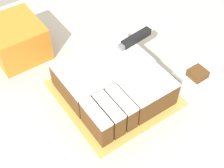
# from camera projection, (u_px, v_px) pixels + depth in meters

# --- Properties ---
(countertop) EXTENTS (1.40, 1.10, 0.90)m
(countertop) POSITION_uv_depth(u_px,v_px,m) (103.00, 152.00, 1.31)
(countertop) COLOR beige
(countertop) RESTS_ON ground_plane
(cake_board) EXTENTS (0.30, 0.32, 0.01)m
(cake_board) POSITION_uv_depth(u_px,v_px,m) (112.00, 94.00, 0.93)
(cake_board) COLOR gold
(cake_board) RESTS_ON countertop
(cake) EXTENTS (0.26, 0.28, 0.08)m
(cake) POSITION_uv_depth(u_px,v_px,m) (112.00, 83.00, 0.90)
(cake) COLOR brown
(cake) RESTS_ON cake_board
(knife) EXTENTS (0.28, 0.05, 0.02)m
(knife) POSITION_uv_depth(u_px,v_px,m) (130.00, 41.00, 0.95)
(knife) COLOR silver
(knife) RESTS_ON cake
(paper_napkin) EXTENTS (0.11, 0.11, 0.01)m
(paper_napkin) POSITION_uv_depth(u_px,v_px,m) (197.00, 77.00, 0.98)
(paper_napkin) COLOR white
(paper_napkin) RESTS_ON countertop
(brownie) EXTENTS (0.05, 0.05, 0.02)m
(brownie) POSITION_uv_depth(u_px,v_px,m) (198.00, 74.00, 0.96)
(brownie) COLOR brown
(brownie) RESTS_ON paper_napkin
(storage_box) EXTENTS (0.16, 0.18, 0.12)m
(storage_box) POSITION_uv_depth(u_px,v_px,m) (17.00, 39.00, 1.01)
(storage_box) COLOR orange
(storage_box) RESTS_ON countertop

